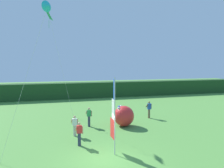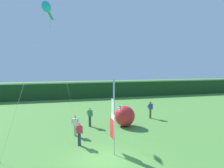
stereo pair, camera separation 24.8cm
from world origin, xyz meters
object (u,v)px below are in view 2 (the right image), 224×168
at_px(person_far_left, 90,116).
at_px(kite_green_diamond_1, 51,20).
at_px(kite_cyan_delta_0, 47,7).
at_px(person_mid_field, 79,133).
at_px(person_near_banner, 75,125).
at_px(banner_flag, 113,117).
at_px(inflatable_balloon, 125,116).
at_px(person_far_right, 150,109).

distance_m(person_far_left, kite_green_diamond_1, 9.64).
bearing_deg(kite_cyan_delta_0, person_far_left, 55.66).
bearing_deg(person_mid_field, person_far_left, 72.14).
bearing_deg(person_near_banner, banner_flag, -62.81).
distance_m(banner_flag, kite_green_diamond_1, 12.00).
bearing_deg(person_mid_field, inflatable_balloon, 39.50).
height_order(banner_flag, person_far_right, banner_flag).
distance_m(kite_cyan_delta_0, kite_green_diamond_1, 7.41).
xyz_separation_m(banner_flag, kite_cyan_delta_0, (-3.79, 1.35, 6.73)).
bearing_deg(person_mid_field, banner_flag, -42.84).
xyz_separation_m(banner_flag, person_mid_field, (-1.92, 1.78, -1.42)).
bearing_deg(kite_green_diamond_1, kite_cyan_delta_0, -91.06).
relative_size(person_far_right, kite_cyan_delta_0, 0.19).
bearing_deg(banner_flag, kite_cyan_delta_0, 160.47).
bearing_deg(person_far_left, kite_cyan_delta_0, -124.34).
bearing_deg(banner_flag, kite_green_diamond_1, 112.72).
bearing_deg(person_far_left, inflatable_balloon, -12.96).
height_order(kite_cyan_delta_0, kite_green_diamond_1, kite_green_diamond_1).
distance_m(person_near_banner, inflatable_balloon, 4.80).
bearing_deg(person_near_banner, kite_green_diamond_1, 108.86).
xyz_separation_m(person_near_banner, person_far_right, (8.00, 3.58, 0.08)).
bearing_deg(person_near_banner, inflatable_balloon, 18.66).
bearing_deg(kite_cyan_delta_0, banner_flag, -19.53).
bearing_deg(inflatable_balloon, kite_cyan_delta_0, -147.03).
height_order(person_mid_field, person_far_left, person_far_left).
distance_m(banner_flag, person_far_right, 9.69).
height_order(person_far_right, kite_cyan_delta_0, kite_cyan_delta_0).
height_order(person_mid_field, person_far_right, person_far_right).
xyz_separation_m(person_far_left, person_far_right, (6.49, 1.34, 0.02)).
relative_size(person_mid_field, person_far_left, 0.95).
relative_size(person_far_left, kite_green_diamond_1, 0.16).
relative_size(banner_flag, person_far_left, 2.79).
relative_size(inflatable_balloon, kite_cyan_delta_0, 0.20).
bearing_deg(person_far_right, kite_cyan_delta_0, -147.83).
relative_size(banner_flag, person_mid_field, 2.94).
relative_size(person_near_banner, inflatable_balloon, 0.87).
height_order(person_near_banner, inflatable_balloon, inflatable_balloon).
bearing_deg(person_far_right, kite_green_diamond_1, 172.71).
height_order(banner_flag, person_near_banner, banner_flag).
bearing_deg(person_near_banner, kite_cyan_delta_0, -124.72).
relative_size(banner_flag, person_far_right, 2.74).
relative_size(person_far_right, kite_green_diamond_1, 0.16).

